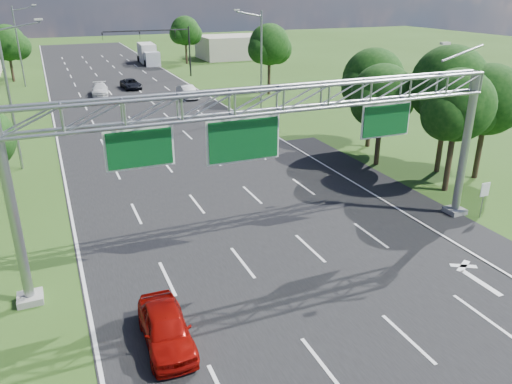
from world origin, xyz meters
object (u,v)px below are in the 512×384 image
sign_gantry (282,112)px  box_truck (148,54)px  red_coupe (166,328)px  regulatory_sign (484,193)px  traffic_signal (165,41)px

sign_gantry → box_truck: size_ratio=2.70×
sign_gantry → red_coupe: 10.35m
red_coupe → box_truck: (14.43, 73.62, 0.86)m
regulatory_sign → traffic_signal: 54.37m
regulatory_sign → box_truck: 69.98m
sign_gantry → traffic_signal: sign_gantry is taller
traffic_signal → box_truck: size_ratio=1.40×
sign_gantry → red_coupe: bearing=-144.6°
regulatory_sign → box_truck: bearing=93.6°
red_coupe → box_truck: bearing=80.6°
traffic_signal → box_truck: bearing=88.1°
traffic_signal → sign_gantry: bearing=-97.7°
sign_gantry → traffic_signal: size_ratio=1.92×
box_truck → sign_gantry: bearing=-93.3°
box_truck → traffic_signal: bearing=-88.9°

